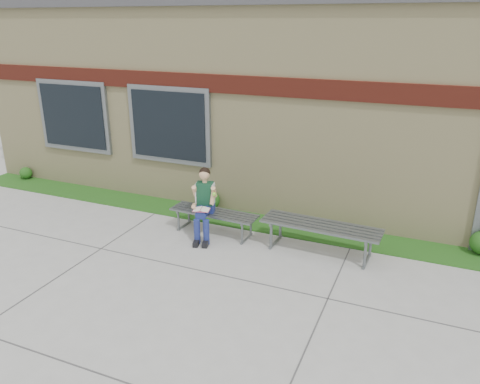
% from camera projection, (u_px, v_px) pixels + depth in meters
% --- Properties ---
extents(ground, '(80.00, 80.00, 0.00)m').
position_uv_depth(ground, '(250.00, 302.00, 6.62)').
color(ground, '#9E9E99').
rests_on(ground, ground).
extents(grass_strip, '(16.00, 0.80, 0.02)m').
position_uv_depth(grass_strip, '(301.00, 230.00, 8.86)').
color(grass_strip, '#204512').
rests_on(grass_strip, ground).
extents(school_building, '(16.20, 6.22, 4.20)m').
position_uv_depth(school_building, '(344.00, 94.00, 11.07)').
color(school_building, beige).
rests_on(school_building, ground).
extents(bench_left, '(1.68, 0.54, 0.43)m').
position_uv_depth(bench_left, '(214.00, 217.00, 8.64)').
color(bench_left, slate).
rests_on(bench_left, ground).
extents(bench_right, '(2.04, 0.66, 0.52)m').
position_uv_depth(bench_right, '(321.00, 231.00, 7.89)').
color(bench_right, slate).
rests_on(bench_right, ground).
extents(girl, '(0.53, 0.80, 1.28)m').
position_uv_depth(girl, '(204.00, 202.00, 8.40)').
color(girl, navy).
rests_on(girl, ground).
extents(shrub_west, '(0.30, 0.30, 0.30)m').
position_uv_depth(shrub_west, '(26.00, 173.00, 11.64)').
color(shrub_west, '#204512').
rests_on(shrub_west, grass_strip).
extents(shrub_mid, '(0.40, 0.40, 0.40)m').
position_uv_depth(shrub_mid, '(210.00, 200.00, 9.75)').
color(shrub_mid, '#204512').
rests_on(shrub_mid, grass_strip).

